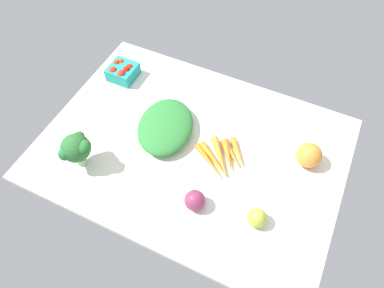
{
  "coord_description": "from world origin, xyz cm",
  "views": [
    {
      "loc": [
        -30.76,
        64.82,
        106.97
      ],
      "look_at": [
        0.0,
        0.0,
        4.0
      ],
      "focal_mm": 33.78,
      "sensor_mm": 36.0,
      "label": 1
    }
  ],
  "objects_px": {
    "red_onion_near_basket": "(195,200)",
    "berry_basket": "(123,71)",
    "heirloom_tomato_green": "(257,218)",
    "carrot_bunch": "(223,158)",
    "leafy_greens_clump": "(165,126)",
    "broccoli_head": "(77,148)",
    "heirloom_tomato_orange": "(309,155)"
  },
  "relations": [
    {
      "from": "heirloom_tomato_orange",
      "to": "berry_basket",
      "type": "bearing_deg",
      "value": -6.08
    },
    {
      "from": "heirloom_tomato_orange",
      "to": "red_onion_near_basket",
      "type": "bearing_deg",
      "value": 48.26
    },
    {
      "from": "leafy_greens_clump",
      "to": "red_onion_near_basket",
      "type": "height_order",
      "value": "red_onion_near_basket"
    },
    {
      "from": "carrot_bunch",
      "to": "heirloom_tomato_orange",
      "type": "bearing_deg",
      "value": -156.11
    },
    {
      "from": "leafy_greens_clump",
      "to": "red_onion_near_basket",
      "type": "distance_m",
      "value": 0.31
    },
    {
      "from": "leafy_greens_clump",
      "to": "berry_basket",
      "type": "xyz_separation_m",
      "value": [
        0.29,
        -0.17,
        -0.0
      ]
    },
    {
      "from": "broccoli_head",
      "to": "berry_basket",
      "type": "height_order",
      "value": "broccoli_head"
    },
    {
      "from": "broccoli_head",
      "to": "heirloom_tomato_orange",
      "type": "height_order",
      "value": "broccoli_head"
    },
    {
      "from": "leafy_greens_clump",
      "to": "carrot_bunch",
      "type": "bearing_deg",
      "value": 174.12
    },
    {
      "from": "carrot_bunch",
      "to": "berry_basket",
      "type": "relative_size",
      "value": 1.93
    },
    {
      "from": "heirloom_tomato_green",
      "to": "carrot_bunch",
      "type": "bearing_deg",
      "value": -42.97
    },
    {
      "from": "broccoli_head",
      "to": "heirloom_tomato_green",
      "type": "bearing_deg",
      "value": -175.27
    },
    {
      "from": "heirloom_tomato_green",
      "to": "carrot_bunch",
      "type": "xyz_separation_m",
      "value": [
        0.18,
        -0.16,
        -0.02
      ]
    },
    {
      "from": "heirloom_tomato_orange",
      "to": "red_onion_near_basket",
      "type": "height_order",
      "value": "heirloom_tomato_orange"
    },
    {
      "from": "red_onion_near_basket",
      "to": "berry_basket",
      "type": "xyz_separation_m",
      "value": [
        0.5,
        -0.39,
        -0.0
      ]
    },
    {
      "from": "red_onion_near_basket",
      "to": "berry_basket",
      "type": "bearing_deg",
      "value": -37.88
    },
    {
      "from": "leafy_greens_clump",
      "to": "heirloom_tomato_orange",
      "type": "height_order",
      "value": "heirloom_tomato_orange"
    },
    {
      "from": "broccoli_head",
      "to": "berry_basket",
      "type": "xyz_separation_m",
      "value": [
        0.09,
        -0.41,
        -0.06
      ]
    },
    {
      "from": "carrot_bunch",
      "to": "heirloom_tomato_green",
      "type": "bearing_deg",
      "value": 137.03
    },
    {
      "from": "heirloom_tomato_orange",
      "to": "heirloom_tomato_green",
      "type": "bearing_deg",
      "value": 73.61
    },
    {
      "from": "heirloom_tomato_orange",
      "to": "red_onion_near_basket",
      "type": "xyz_separation_m",
      "value": [
        0.28,
        0.31,
        -0.01
      ]
    },
    {
      "from": "heirloom_tomato_green",
      "to": "broccoli_head",
      "type": "distance_m",
      "value": 0.61
    },
    {
      "from": "broccoli_head",
      "to": "red_onion_near_basket",
      "type": "xyz_separation_m",
      "value": [
        -0.41,
        -0.02,
        -0.06
      ]
    },
    {
      "from": "heirloom_tomato_green",
      "to": "leafy_greens_clump",
      "type": "xyz_separation_m",
      "value": [
        0.41,
        -0.19,
        0.0
      ]
    },
    {
      "from": "broccoli_head",
      "to": "leafy_greens_clump",
      "type": "bearing_deg",
      "value": -129.02
    },
    {
      "from": "leafy_greens_clump",
      "to": "heirloom_tomato_orange",
      "type": "distance_m",
      "value": 0.5
    },
    {
      "from": "leafy_greens_clump",
      "to": "broccoli_head",
      "type": "relative_size",
      "value": 1.86
    },
    {
      "from": "heirloom_tomato_green",
      "to": "leafy_greens_clump",
      "type": "height_order",
      "value": "leafy_greens_clump"
    },
    {
      "from": "red_onion_near_basket",
      "to": "heirloom_tomato_green",
      "type": "bearing_deg",
      "value": -171.41
    },
    {
      "from": "leafy_greens_clump",
      "to": "carrot_bunch",
      "type": "xyz_separation_m",
      "value": [
        -0.23,
        0.02,
        -0.02
      ]
    },
    {
      "from": "red_onion_near_basket",
      "to": "carrot_bunch",
      "type": "bearing_deg",
      "value": -94.84
    },
    {
      "from": "red_onion_near_basket",
      "to": "heirloom_tomato_orange",
      "type": "bearing_deg",
      "value": -131.74
    }
  ]
}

